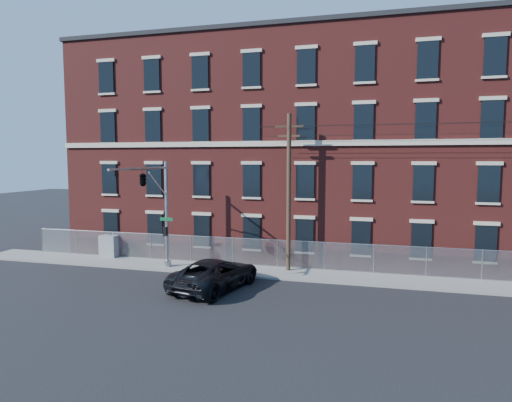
{
  "coord_description": "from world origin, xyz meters",
  "views": [
    {
      "loc": [
        7.22,
        -21.98,
        7.26
      ],
      "look_at": [
        0.27,
        4.0,
        4.71
      ],
      "focal_mm": 30.97,
      "sensor_mm": 36.0,
      "label": 1
    }
  ],
  "objects_px": {
    "utility_pole_near": "(289,190)",
    "utility_cabinet": "(109,246)",
    "pickup_truck": "(215,274)",
    "traffic_signal_mast": "(149,190)"
  },
  "relations": [
    {
      "from": "utility_pole_near",
      "to": "pickup_truck",
      "type": "bearing_deg",
      "value": -124.6
    },
    {
      "from": "utility_cabinet",
      "to": "pickup_truck",
      "type": "bearing_deg",
      "value": -25.82
    },
    {
      "from": "utility_pole_near",
      "to": "utility_cabinet",
      "type": "bearing_deg",
      "value": 178.3
    },
    {
      "from": "traffic_signal_mast",
      "to": "utility_pole_near",
      "type": "distance_m",
      "value": 8.7
    },
    {
      "from": "utility_cabinet",
      "to": "utility_pole_near",
      "type": "bearing_deg",
      "value": -0.8
    },
    {
      "from": "pickup_truck",
      "to": "utility_cabinet",
      "type": "relative_size",
      "value": 3.88
    },
    {
      "from": "utility_pole_near",
      "to": "pickup_truck",
      "type": "distance_m",
      "value": 7.29
    },
    {
      "from": "pickup_truck",
      "to": "utility_cabinet",
      "type": "distance_m",
      "value": 11.41
    },
    {
      "from": "traffic_signal_mast",
      "to": "utility_pole_near",
      "type": "relative_size",
      "value": 0.7
    },
    {
      "from": "traffic_signal_mast",
      "to": "utility_cabinet",
      "type": "xyz_separation_m",
      "value": [
        -5.46,
        3.82,
        -4.48
      ]
    }
  ]
}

